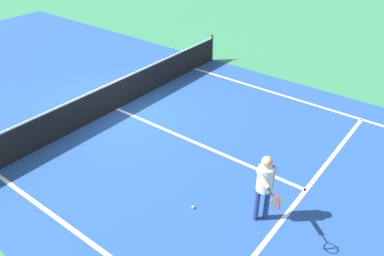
# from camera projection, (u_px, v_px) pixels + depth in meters

# --- Properties ---
(ground_plane) EXTENTS (60.00, 60.00, 0.00)m
(ground_plane) POSITION_uv_depth(u_px,v_px,m) (117.00, 109.00, 12.34)
(ground_plane) COLOR #337F51
(court_surface_inbounds) EXTENTS (10.62, 24.40, 0.00)m
(court_surface_inbounds) POSITION_uv_depth(u_px,v_px,m) (117.00, 109.00, 12.34)
(court_surface_inbounds) COLOR #234C93
(court_surface_inbounds) RESTS_ON ground_plane
(line_sideline_right) EXTENTS (0.10, 11.89, 0.01)m
(line_sideline_right) POSITION_uv_depth(u_px,v_px,m) (347.00, 115.00, 12.01)
(line_sideline_right) COLOR white
(line_sideline_right) RESTS_ON ground_plane
(line_service_near) EXTENTS (8.22, 0.10, 0.01)m
(line_service_near) POSITION_uv_depth(u_px,v_px,m) (306.00, 190.00, 9.01)
(line_service_near) COLOR white
(line_service_near) RESTS_ON ground_plane
(line_center_service) EXTENTS (0.10, 6.40, 0.01)m
(line_center_service) POSITION_uv_depth(u_px,v_px,m) (197.00, 143.00, 10.67)
(line_center_service) COLOR white
(line_center_service) RESTS_ON ground_plane
(net) EXTENTS (10.56, 0.09, 1.07)m
(net) POSITION_uv_depth(u_px,v_px,m) (115.00, 95.00, 12.08)
(net) COLOR #33383D
(net) RESTS_ON ground_plane
(player_near) EXTENTS (0.97, 0.86, 1.61)m
(player_near) POSITION_uv_depth(u_px,v_px,m) (265.00, 183.00, 7.70)
(player_near) COLOR navy
(player_near) RESTS_ON ground_plane
(tennis_ball_mid_court) EXTENTS (0.07, 0.07, 0.07)m
(tennis_ball_mid_court) POSITION_uv_depth(u_px,v_px,m) (193.00, 207.00, 8.48)
(tennis_ball_mid_court) COLOR #CCE033
(tennis_ball_mid_court) RESTS_ON ground_plane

